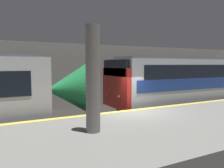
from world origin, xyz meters
The scene contains 5 objects.
ground_plane centered at (0.00, 0.00, 0.00)m, with size 120.00×120.00×0.00m, color #282623.
platform centered at (0.00, -2.60, 0.51)m, with size 40.00×5.21×1.02m.
station_rear_barrier centered at (0.00, 6.48, 2.30)m, with size 50.00×0.15×4.61m.
support_pillar_near centered at (-2.75, -2.34, 2.69)m, with size 0.45×0.45×3.34m.
train_boxy centered at (7.84, 2.13, 1.85)m, with size 15.19×3.01×3.59m.
Camera 1 is at (-5.28, -8.64, 3.15)m, focal length 35.00 mm.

